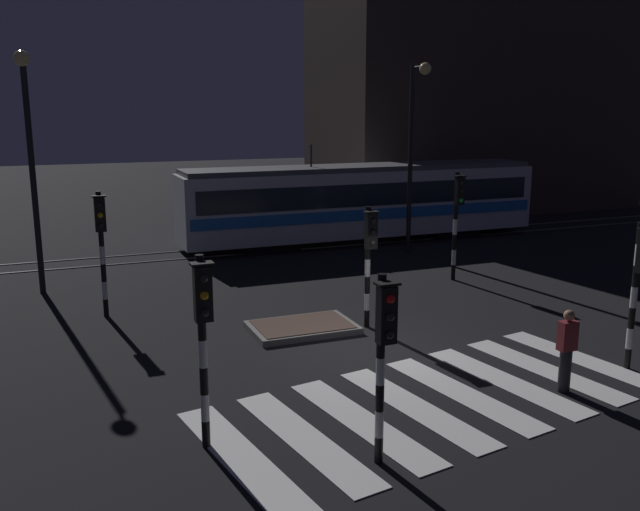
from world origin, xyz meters
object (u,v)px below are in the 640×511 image
(pedestrian_waiting_at_kerb, at_px, (566,350))
(traffic_light_corner_near_right, at_px, (640,275))
(traffic_light_corner_near_left, at_px, (203,324))
(street_lamp_trackside_left, at_px, (30,145))
(tram, at_px, (362,201))
(traffic_light_median_centre, at_px, (369,249))
(traffic_light_corner_far_right, at_px, (457,210))
(traffic_light_kerb_mid_left, at_px, (384,343))
(street_lamp_trackside_right, at_px, (414,136))
(traffic_light_corner_far_left, at_px, (101,235))

(pedestrian_waiting_at_kerb, bearing_deg, traffic_light_corner_near_right, 9.91)
(traffic_light_corner_near_left, height_order, street_lamp_trackside_left, street_lamp_trackside_left)
(street_lamp_trackside_left, bearing_deg, traffic_light_corner_near_left, -77.58)
(tram, bearing_deg, traffic_light_median_centre, -114.58)
(pedestrian_waiting_at_kerb, bearing_deg, traffic_light_corner_far_right, 70.91)
(pedestrian_waiting_at_kerb, bearing_deg, traffic_light_kerb_mid_left, -165.59)
(traffic_light_kerb_mid_left, height_order, street_lamp_trackside_right, street_lamp_trackside_right)
(traffic_light_corner_near_left, distance_m, street_lamp_trackside_left, 11.91)
(traffic_light_corner_near_right, xyz_separation_m, traffic_light_corner_near_left, (-9.34, -0.03, 0.05))
(traffic_light_kerb_mid_left, relative_size, traffic_light_corner_far_left, 0.91)
(traffic_light_median_centre, height_order, street_lamp_trackside_right, street_lamp_trackside_right)
(traffic_light_corner_far_left, bearing_deg, tram, 32.98)
(traffic_light_median_centre, relative_size, pedestrian_waiting_at_kerb, 1.85)
(traffic_light_corner_near_left, height_order, traffic_light_median_centre, traffic_light_corner_near_left)
(traffic_light_median_centre, distance_m, street_lamp_trackside_right, 9.69)
(traffic_light_kerb_mid_left, height_order, traffic_light_corner_near_left, traffic_light_corner_near_left)
(traffic_light_corner_far_left, bearing_deg, traffic_light_corner_near_right, -38.83)
(traffic_light_kerb_mid_left, relative_size, street_lamp_trackside_right, 0.44)
(tram, xyz_separation_m, pedestrian_waiting_at_kerb, (-3.03, -15.85, -0.87))
(street_lamp_trackside_left, bearing_deg, traffic_light_corner_far_right, -14.17)
(street_lamp_trackside_left, bearing_deg, traffic_light_median_centre, -40.15)
(street_lamp_trackside_right, xyz_separation_m, street_lamp_trackside_left, (-13.36, -0.96, -0.02))
(traffic_light_median_centre, height_order, street_lamp_trackside_left, street_lamp_trackside_left)
(traffic_light_corner_far_right, distance_m, pedestrian_waiting_at_kerb, 9.18)
(traffic_light_corner_near_right, height_order, traffic_light_corner_far_left, traffic_light_corner_far_left)
(traffic_light_corner_near_left, relative_size, street_lamp_trackside_left, 0.46)
(traffic_light_corner_near_right, relative_size, pedestrian_waiting_at_kerb, 1.90)
(traffic_light_corner_near_right, distance_m, traffic_light_corner_far_left, 13.16)
(street_lamp_trackside_left, bearing_deg, traffic_light_kerb_mid_left, -69.02)
(traffic_light_corner_far_left, xyz_separation_m, street_lamp_trackside_left, (-1.60, 3.12, 2.27))
(traffic_light_median_centre, relative_size, street_lamp_trackside_right, 0.44)
(pedestrian_waiting_at_kerb, bearing_deg, traffic_light_corner_near_left, 177.25)
(traffic_light_corner_near_right, bearing_deg, pedestrian_waiting_at_kerb, -170.09)
(traffic_light_kerb_mid_left, bearing_deg, street_lamp_trackside_left, 110.98)
(traffic_light_median_centre, bearing_deg, traffic_light_corner_near_left, -137.94)
(traffic_light_corner_near_right, height_order, traffic_light_corner_near_left, traffic_light_corner_near_left)
(traffic_light_corner_near_left, bearing_deg, traffic_light_corner_far_right, 38.99)
(street_lamp_trackside_right, bearing_deg, pedestrian_waiting_at_kerb, -106.07)
(tram, distance_m, pedestrian_waiting_at_kerb, 16.16)
(traffic_light_kerb_mid_left, relative_size, tram, 0.20)
(traffic_light_corner_far_left, distance_m, street_lamp_trackside_left, 4.18)
(traffic_light_corner_near_right, distance_m, traffic_light_kerb_mid_left, 7.07)
(street_lamp_trackside_right, bearing_deg, street_lamp_trackside_left, -175.89)
(traffic_light_kerb_mid_left, height_order, pedestrian_waiting_at_kerb, traffic_light_kerb_mid_left)
(traffic_light_median_centre, height_order, tram, tram)
(traffic_light_corner_near_left, xyz_separation_m, street_lamp_trackside_right, (10.85, 12.37, 2.37))
(street_lamp_trackside_left, relative_size, tram, 0.46)
(traffic_light_kerb_mid_left, xyz_separation_m, street_lamp_trackside_left, (-4.97, 12.97, 2.47))
(traffic_light_corner_near_left, relative_size, tram, 0.21)
(traffic_light_kerb_mid_left, height_order, traffic_light_corner_far_left, traffic_light_corner_far_left)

